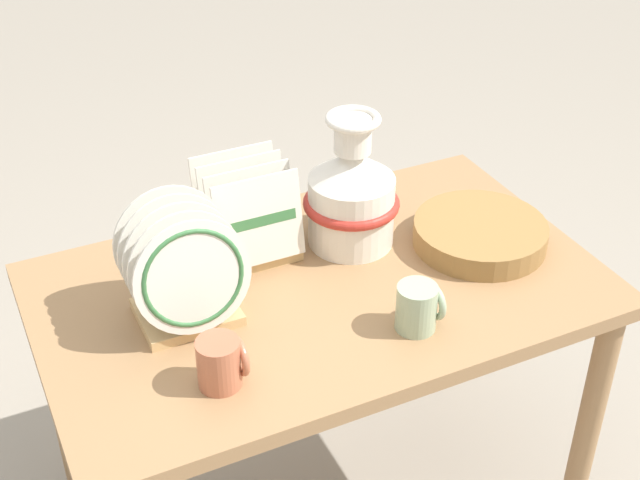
% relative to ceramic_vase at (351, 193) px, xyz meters
% --- Properties ---
extents(display_table, '(1.18, 0.71, 0.68)m').
position_rel_ceramic_vase_xyz_m(display_table, '(-0.13, -0.12, -0.21)').
color(display_table, '#9E754C').
rests_on(display_table, ground_plane).
extents(ceramic_vase, '(0.21, 0.21, 0.31)m').
position_rel_ceramic_vase_xyz_m(ceramic_vase, '(0.00, 0.00, 0.00)').
color(ceramic_vase, white).
rests_on(ceramic_vase, display_table).
extents(dish_rack_round_plates, '(0.23, 0.19, 0.25)m').
position_rel_ceramic_vase_xyz_m(dish_rack_round_plates, '(-0.42, -0.11, -0.01)').
color(dish_rack_round_plates, tan).
rests_on(dish_rack_round_plates, display_table).
extents(dish_rack_square_plates, '(0.19, 0.18, 0.22)m').
position_rel_ceramic_vase_xyz_m(dish_rack_square_plates, '(-0.22, 0.06, -0.05)').
color(dish_rack_square_plates, tan).
rests_on(dish_rack_square_plates, display_table).
extents(wicker_charger_stack, '(0.30, 0.30, 0.05)m').
position_rel_ceramic_vase_xyz_m(wicker_charger_stack, '(0.25, -0.13, -0.10)').
color(wicker_charger_stack, olive).
rests_on(wicker_charger_stack, display_table).
extents(mug_sage_glaze, '(0.09, 0.08, 0.10)m').
position_rel_ceramic_vase_xyz_m(mug_sage_glaze, '(-0.02, -0.33, -0.08)').
color(mug_sage_glaze, '#9EB28E').
rests_on(mug_sage_glaze, display_table).
extents(mug_terracotta_glaze, '(0.09, 0.08, 0.10)m').
position_rel_ceramic_vase_xyz_m(mug_terracotta_glaze, '(-0.42, -0.31, -0.08)').
color(mug_terracotta_glaze, '#B76647').
rests_on(mug_terracotta_glaze, display_table).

